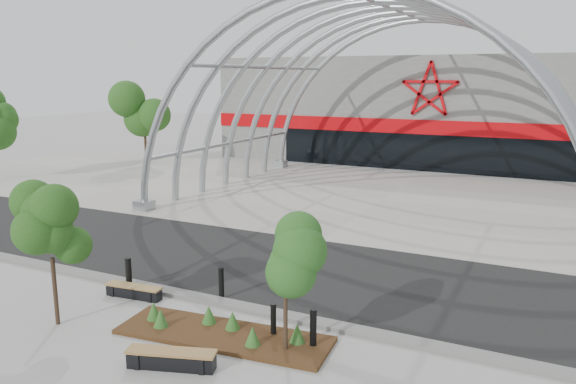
{
  "coord_description": "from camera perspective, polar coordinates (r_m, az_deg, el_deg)",
  "views": [
    {
      "loc": [
        8.53,
        -13.26,
        6.59
      ],
      "look_at": [
        0.0,
        4.0,
        2.6
      ],
      "focal_mm": 35.0,
      "sensor_mm": 36.0,
      "label": 1
    }
  ],
  "objects": [
    {
      "name": "bench_0",
      "position": [
        17.87,
        -15.39,
        -9.73
      ],
      "size": [
        1.87,
        0.59,
        0.38
      ],
      "color": "black",
      "rests_on": "ground"
    },
    {
      "name": "street_tree_0",
      "position": [
        15.98,
        -23.05,
        -3.58
      ],
      "size": [
        1.61,
        1.61,
        3.67
      ],
      "color": "black",
      "rests_on": "ground"
    },
    {
      "name": "road",
      "position": [
        19.93,
        -0.64,
        -7.57
      ],
      "size": [
        140.0,
        7.0,
        0.02
      ],
      "primitive_type": "cube",
      "color": "black",
      "rests_on": "ground"
    },
    {
      "name": "street_tree_1",
      "position": [
        13.28,
        -0.26,
        -7.31
      ],
      "size": [
        1.33,
        1.33,
        3.15
      ],
      "color": "black",
      "rests_on": "ground"
    },
    {
      "name": "bollard_3",
      "position": [
        14.72,
        -1.5,
        -12.93
      ],
      "size": [
        0.15,
        0.15,
        0.91
      ],
      "primitive_type": "cylinder",
      "color": "black",
      "rests_on": "ground"
    },
    {
      "name": "forecourt",
      "position": [
        30.71,
        9.55,
        -0.81
      ],
      "size": [
        60.0,
        17.0,
        0.04
      ],
      "primitive_type": "cube",
      "color": "#A9A499",
      "rests_on": "ground"
    },
    {
      "name": "bollard_0",
      "position": [
        18.29,
        -15.85,
        -8.08
      ],
      "size": [
        0.17,
        0.17,
        1.08
      ],
      "primitive_type": "cylinder",
      "color": "black",
      "rests_on": "ground"
    },
    {
      "name": "kerb",
      "position": [
        16.88,
        -6.53,
        -11.14
      ],
      "size": [
        60.0,
        0.5,
        0.12
      ],
      "primitive_type": "cube",
      "color": "#63635F",
      "rests_on": "ground"
    },
    {
      "name": "vault_canopy",
      "position": [
        30.72,
        9.55,
        -0.81
      ],
      "size": [
        20.8,
        15.8,
        20.36
      ],
      "color": "#9EA4A9",
      "rests_on": "ground"
    },
    {
      "name": "planting_bed",
      "position": [
        15.0,
        -6.81,
        -13.85
      ],
      "size": [
        5.76,
        2.27,
        0.59
      ],
      "color": "#311F0E",
      "rests_on": "ground"
    },
    {
      "name": "bench_1",
      "position": [
        13.7,
        -11.76,
        -16.32
      ],
      "size": [
        2.12,
        1.08,
        0.44
      ],
      "color": "black",
      "rests_on": "ground"
    },
    {
      "name": "bollard_2",
      "position": [
        17.14,
        -6.79,
        -9.21
      ],
      "size": [
        0.16,
        0.16,
        0.99
      ],
      "primitive_type": "cylinder",
      "color": "black",
      "rests_on": "ground"
    },
    {
      "name": "bg_tree_0",
      "position": [
        43.87,
        -14.48,
        8.79
      ],
      "size": [
        3.0,
        3.0,
        6.45
      ],
      "color": "black",
      "rests_on": "ground"
    },
    {
      "name": "arena_building",
      "position": [
        47.56,
        16.09,
        8.12
      ],
      "size": [
        34.0,
        15.24,
        8.0
      ],
      "color": "slate",
      "rests_on": "ground"
    },
    {
      "name": "ground",
      "position": [
        17.09,
        -6.06,
        -11.04
      ],
      "size": [
        140.0,
        140.0,
        0.0
      ],
      "primitive_type": "plane",
      "color": "#9F9E99",
      "rests_on": "ground"
    },
    {
      "name": "bollard_4",
      "position": [
        14.13,
        2.58,
        -13.76
      ],
      "size": [
        0.17,
        0.17,
        1.04
      ],
      "primitive_type": "cylinder",
      "color": "black",
      "rests_on": "ground"
    },
    {
      "name": "bollard_1",
      "position": [
        18.58,
        -15.95,
        -7.9
      ],
      "size": [
        0.16,
        0.16,
        1.0
      ],
      "primitive_type": "cylinder",
      "color": "black",
      "rests_on": "ground"
    }
  ]
}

